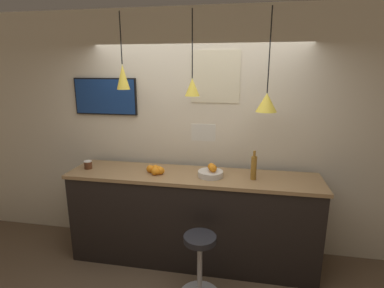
% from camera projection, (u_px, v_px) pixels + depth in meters
% --- Properties ---
extents(back_wall, '(8.00, 0.06, 2.90)m').
position_uv_depth(back_wall, '(198.00, 134.00, 3.65)').
color(back_wall, beige).
rests_on(back_wall, ground_plane).
extents(service_counter, '(2.82, 0.62, 1.08)m').
position_uv_depth(service_counter, '(192.00, 218.00, 3.47)').
color(service_counter, black).
rests_on(service_counter, ground_plane).
extents(bar_stool, '(0.41, 0.41, 0.68)m').
position_uv_depth(bar_stool, '(200.00, 260.00, 2.91)').
color(bar_stool, '#B7B7BC').
rests_on(bar_stool, ground_plane).
extents(fruit_bowl, '(0.27, 0.27, 0.14)m').
position_uv_depth(fruit_bowl, '(211.00, 172.00, 3.26)').
color(fruit_bowl, beige).
rests_on(fruit_bowl, service_counter).
extents(orange_pile, '(0.22, 0.17, 0.09)m').
position_uv_depth(orange_pile, '(156.00, 170.00, 3.36)').
color(orange_pile, orange).
rests_on(orange_pile, service_counter).
extents(juice_bottle, '(0.06, 0.06, 0.31)m').
position_uv_depth(juice_bottle, '(254.00, 167.00, 3.16)').
color(juice_bottle, olive).
rests_on(juice_bottle, service_counter).
extents(spread_jar, '(0.09, 0.09, 0.09)m').
position_uv_depth(spread_jar, '(88.00, 165.00, 3.52)').
color(spread_jar, '#562D19').
rests_on(spread_jar, service_counter).
extents(pendant_lamp_left, '(0.14, 0.14, 0.80)m').
position_uv_depth(pendant_lamp_left, '(123.00, 77.00, 3.23)').
color(pendant_lamp_left, black).
extents(pendant_lamp_middle, '(0.16, 0.16, 0.86)m').
position_uv_depth(pendant_lamp_middle, '(192.00, 86.00, 3.12)').
color(pendant_lamp_middle, black).
extents(pendant_lamp_right, '(0.22, 0.22, 1.01)m').
position_uv_depth(pendant_lamp_right, '(267.00, 102.00, 3.02)').
color(pendant_lamp_right, black).
extents(mounted_tv, '(0.80, 0.04, 0.45)m').
position_uv_depth(mounted_tv, '(105.00, 96.00, 3.69)').
color(mounted_tv, black).
extents(hanging_menu_board, '(0.24, 0.01, 0.17)m').
position_uv_depth(hanging_menu_board, '(203.00, 133.00, 2.97)').
color(hanging_menu_board, silver).
extents(wall_poster, '(0.56, 0.01, 0.59)m').
position_uv_depth(wall_poster, '(215.00, 77.00, 3.41)').
color(wall_poster, beige).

